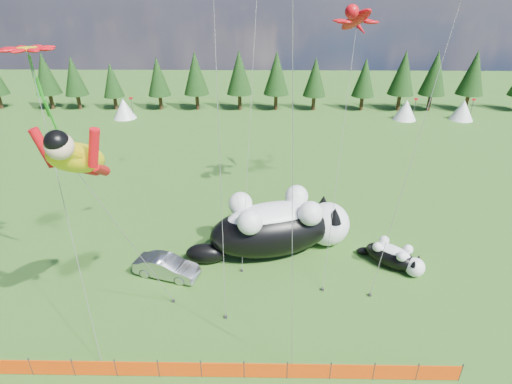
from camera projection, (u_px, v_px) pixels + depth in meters
ground at (228, 329)px, 21.46m from camera, size 160.00×160.00×0.00m
safety_fence at (223, 370)px, 18.55m from camera, size 22.06×0.06×1.10m
tree_line at (251, 83)px, 59.89m from camera, size 90.00×4.00×8.00m
festival_tents at (328, 110)px, 56.43m from camera, size 50.00×3.20×2.80m
cat_large at (280, 226)px, 27.18m from camera, size 11.40×6.39×4.20m
cat_small at (394, 256)px, 26.05m from camera, size 3.88×3.48×1.68m
car at (167, 267)px, 25.23m from camera, size 4.38×2.51×1.37m
superhero_kite at (78, 158)px, 16.67m from camera, size 4.92×4.96×12.22m
gecko_kite at (356, 20)px, 27.51m from camera, size 4.86×14.27×18.27m
flower_kite at (28, 53)px, 18.06m from camera, size 4.57×7.05×15.10m
diamond_kite_a at (214, 1)px, 18.55m from camera, size 0.97×4.56×17.40m
diamond_kite_c at (293, 23)px, 12.70m from camera, size 1.04×0.97×17.04m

